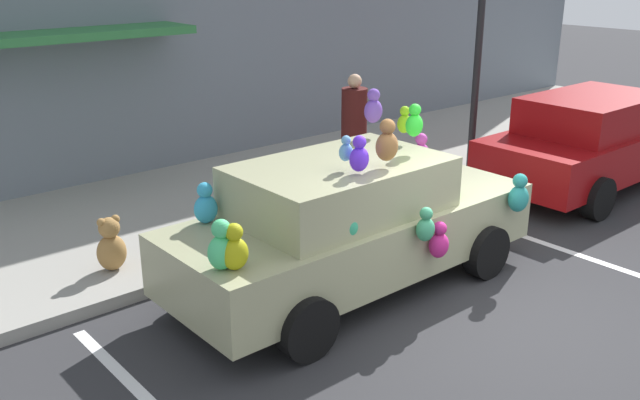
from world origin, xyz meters
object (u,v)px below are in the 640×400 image
teddy_bear_on_sidewalk (111,245)px  pedestrian_near_shopfront (354,141)px  plush_covered_car (352,223)px  street_lamp_post (481,15)px  parked_sedan_behind (595,140)px

teddy_bear_on_sidewalk → pedestrian_near_shopfront: pedestrian_near_shopfront is taller
plush_covered_car → street_lamp_post: bearing=21.8°
teddy_bear_on_sidewalk → pedestrian_near_shopfront: 3.98m
plush_covered_car → street_lamp_post: street_lamp_post is taller
parked_sedan_behind → teddy_bear_on_sidewalk: parked_sedan_behind is taller
teddy_bear_on_sidewalk → street_lamp_post: size_ratio=0.16×
street_lamp_post → parked_sedan_behind: bearing=-55.2°
plush_covered_car → street_lamp_post: size_ratio=1.04×
parked_sedan_behind → teddy_bear_on_sidewalk: bearing=166.7°
plush_covered_car → parked_sedan_behind: 5.56m
pedestrian_near_shopfront → teddy_bear_on_sidewalk: bearing=-178.6°
street_lamp_post → pedestrian_near_shopfront: bearing=173.9°
plush_covered_car → pedestrian_near_shopfront: plush_covered_car is taller
parked_sedan_behind → pedestrian_near_shopfront: size_ratio=2.42×
teddy_bear_on_sidewalk → parked_sedan_behind: bearing=-13.3°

